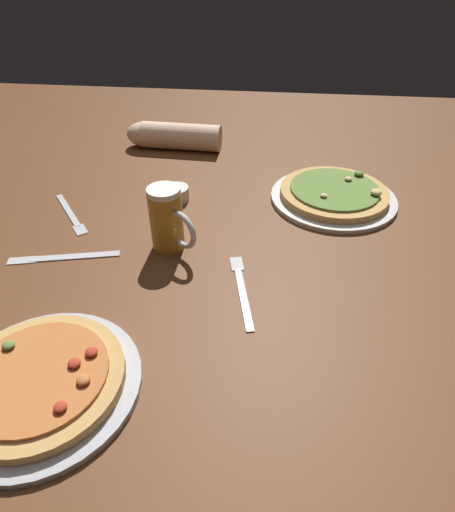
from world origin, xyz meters
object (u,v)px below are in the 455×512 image
object	(u,v)px
fork_spare	(71,214)
pizza_plate_far	(334,195)
pizza_plate_near	(41,382)
ramekin_sauce	(176,194)
knife_right	(63,257)
diner_arm	(171,136)
beer_mug_dark	(168,220)
fork_left	(242,288)

from	to	relation	value
fork_spare	pizza_plate_far	bearing A→B (deg)	12.64
pizza_plate_near	ramekin_sauce	size ratio (longest dim) A/B	4.62
knife_right	diner_arm	distance (m)	0.60
pizza_plate_near	fork_spare	xyz separation A→B (m)	(-0.16, 0.48, -0.01)
pizza_plate_near	knife_right	bearing A→B (deg)	108.11
beer_mug_dark	knife_right	distance (m)	0.24
fork_left	ramekin_sauce	bearing A→B (deg)	120.84
fork_left	diner_arm	distance (m)	0.71
knife_right	fork_spare	bearing A→B (deg)	107.50
pizza_plate_far	diner_arm	distance (m)	0.56
ramekin_sauce	knife_right	xyz separation A→B (m)	(-0.19, -0.27, -0.01)
pizza_plate_near	fork_left	xyz separation A→B (m)	(0.28, 0.26, -0.01)
fork_left	diner_arm	size ratio (longest dim) A/B	0.70
pizza_plate_far	diner_arm	size ratio (longest dim) A/B	1.06
pizza_plate_near	fork_left	size ratio (longest dim) A/B	1.42
pizza_plate_far	diner_arm	bearing A→B (deg)	149.91
fork_left	diner_arm	xyz separation A→B (m)	(-0.28, 0.65, 0.04)
beer_mug_dark	fork_spare	bearing A→B (deg)	158.79
pizza_plate_far	fork_spare	size ratio (longest dim) A/B	1.78
pizza_plate_near	ramekin_sauce	xyz separation A→B (m)	(0.09, 0.58, 0.00)
fork_left	fork_spare	xyz separation A→B (m)	(-0.44, 0.23, 0.00)
fork_left	fork_spare	size ratio (longest dim) A/B	1.18
pizza_plate_near	ramekin_sauce	world-z (taller)	pizza_plate_near
fork_spare	diner_arm	world-z (taller)	diner_arm
ramekin_sauce	pizza_plate_far	bearing A→B (deg)	6.02
knife_right	pizza_plate_near	bearing A→B (deg)	-71.89
beer_mug_dark	fork_left	world-z (taller)	beer_mug_dark
fork_spare	fork_left	bearing A→B (deg)	-27.31
knife_right	diner_arm	size ratio (longest dim) A/B	0.77
pizza_plate_far	beer_mug_dark	size ratio (longest dim) A/B	2.22
beer_mug_dark	fork_left	size ratio (longest dim) A/B	0.68
pizza_plate_far	fork_left	distance (m)	0.42
pizza_plate_near	beer_mug_dark	distance (m)	0.40
fork_spare	knife_right	bearing A→B (deg)	-72.50
pizza_plate_far	knife_right	xyz separation A→B (m)	(-0.59, -0.31, -0.01)
pizza_plate_far	diner_arm	xyz separation A→B (m)	(-0.48, 0.28, 0.02)
diner_arm	pizza_plate_far	bearing A→B (deg)	-30.09
pizza_plate_far	fork_left	world-z (taller)	pizza_plate_far
beer_mug_dark	knife_right	size ratio (longest dim) A/B	0.62
pizza_plate_near	fork_spare	world-z (taller)	pizza_plate_near
knife_right	fork_spare	distance (m)	0.18
fork_spare	diner_arm	bearing A→B (deg)	69.40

